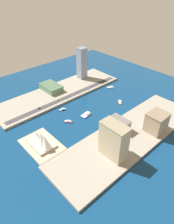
% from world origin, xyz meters
% --- Properties ---
extents(ground_plane, '(440.00, 440.00, 0.00)m').
position_xyz_m(ground_plane, '(0.00, 0.00, 0.00)').
color(ground_plane, navy).
extents(quay_west, '(70.00, 240.00, 3.56)m').
position_xyz_m(quay_west, '(-79.65, 0.00, 1.78)').
color(quay_west, gray).
rests_on(quay_west, ground_plane).
extents(quay_east, '(70.00, 240.00, 3.56)m').
position_xyz_m(quay_east, '(79.65, 0.00, 1.78)').
color(quay_east, gray).
rests_on(quay_east, ground_plane).
extents(peninsula_point, '(56.16, 39.25, 2.00)m').
position_xyz_m(peninsula_point, '(-14.57, 96.92, 1.00)').
color(peninsula_point, '#A89E89').
rests_on(peninsula_point, ground_plane).
extents(road_strip, '(9.72, 228.00, 0.15)m').
position_xyz_m(road_strip, '(54.81, 0.00, 3.64)').
color(road_strip, '#38383D').
rests_on(road_strip, quay_east).
extents(water_taxi_orange, '(12.53, 12.15, 3.30)m').
position_xyz_m(water_taxi_orange, '(-15.87, -57.14, 1.27)').
color(water_taxi_orange, orange).
rests_on(water_taxi_orange, ground_plane).
extents(patrol_launch_navy, '(7.23, 12.82, 3.11)m').
position_xyz_m(patrol_launch_navy, '(32.26, 28.45, 1.12)').
color(patrol_launch_navy, '#1E284C').
rests_on(patrol_launch_navy, ground_plane).
extents(catamaran_blue, '(10.97, 17.79, 3.86)m').
position_xyz_m(catamaran_blue, '(-4.37, 10.21, 1.43)').
color(catamaran_blue, blue).
rests_on(catamaran_blue, ground_plane).
extents(yacht_sleek_gray, '(12.27, 13.26, 3.29)m').
position_xyz_m(yacht_sleek_gray, '(30.99, -85.44, 1.10)').
color(yacht_sleek_gray, '#999EA3').
rests_on(yacht_sleek_gray, ground_plane).
extents(tugboat_red, '(11.57, 9.54, 3.62)m').
position_xyz_m(tugboat_red, '(0.77, 41.62, 1.36)').
color(tugboat_red, red).
rests_on(tugboat_red, ground_plane).
extents(carpark_squat_concrete, '(28.97, 15.23, 16.12)m').
position_xyz_m(carpark_squat_concrete, '(-62.12, 0.76, 11.65)').
color(carpark_squat_concrete, gray).
rests_on(carpark_squat_concrete, quay_west).
extents(tower_tall_glass, '(14.99, 17.07, 61.25)m').
position_xyz_m(tower_tall_glass, '(96.32, -70.01, 34.22)').
color(tower_tall_glass, '#8C9EB2').
rests_on(tower_tall_glass, quay_east).
extents(apartment_midrise_tan, '(23.98, 27.17, 27.40)m').
position_xyz_m(apartment_midrise_tan, '(-97.48, -32.77, 17.29)').
color(apartment_midrise_tan, tan).
rests_on(apartment_midrise_tan, quay_west).
extents(terminal_long_green, '(42.76, 27.55, 10.19)m').
position_xyz_m(terminal_long_green, '(95.31, 6.57, 8.69)').
color(terminal_long_green, slate).
rests_on(terminal_long_green, quay_east).
extents(office_block_beige, '(33.08, 17.77, 45.10)m').
position_xyz_m(office_block_beige, '(-88.51, 44.63, 26.15)').
color(office_block_beige, '#C6B793').
rests_on(office_block_beige, quay_west).
extents(taxi_yellow_cab, '(1.99, 4.35, 1.51)m').
position_xyz_m(taxi_yellow_cab, '(56.79, 20.93, 4.45)').
color(taxi_yellow_cab, black).
rests_on(taxi_yellow_cab, road_strip).
extents(suv_black, '(2.08, 4.26, 1.62)m').
position_xyz_m(suv_black, '(56.59, 56.15, 4.50)').
color(suv_black, black).
rests_on(suv_black, road_strip).
extents(traffic_light_waterfront, '(0.36, 0.36, 6.50)m').
position_xyz_m(traffic_light_waterfront, '(48.44, 4.94, 7.91)').
color(traffic_light_waterfront, black).
rests_on(traffic_light_waterfront, quay_east).
extents(opera_landmark, '(37.60, 24.53, 21.94)m').
position_xyz_m(opera_landmark, '(-16.79, 96.92, 10.16)').
color(opera_landmark, '#BCAD93').
rests_on(opera_landmark, peninsula_point).
extents(park_tree_cluster, '(16.94, 19.74, 8.32)m').
position_xyz_m(park_tree_cluster, '(-91.70, -44.79, 8.98)').
color(park_tree_cluster, brown).
rests_on(park_tree_cluster, quay_west).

